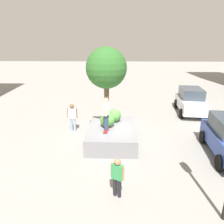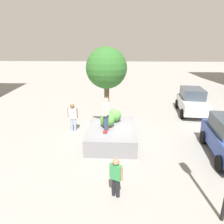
{
  "view_description": "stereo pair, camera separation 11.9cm",
  "coord_description": "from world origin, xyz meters",
  "px_view_note": "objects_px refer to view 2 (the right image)",
  "views": [
    {
      "loc": [
        10.6,
        0.39,
        5.19
      ],
      "look_at": [
        0.23,
        0.03,
        1.77
      ],
      "focal_mm": 32.5,
      "sensor_mm": 36.0,
      "label": 1
    },
    {
      "loc": [
        10.6,
        0.51,
        5.19
      ],
      "look_at": [
        0.23,
        0.03,
        1.77
      ],
      "focal_mm": 32.5,
      "sensor_mm": 36.0,
      "label": 2
    }
  ],
  "objects_px": {
    "bystander_watching": "(73,116)",
    "pedestrian_crossing": "(116,175)",
    "plaza_tree": "(106,69)",
    "skateboard": "(106,130)",
    "planter_ledge": "(112,135)",
    "police_car": "(192,101)",
    "skateboarder": "(106,112)"
  },
  "relations": [
    {
      "from": "police_car",
      "to": "pedestrian_crossing",
      "type": "relative_size",
      "value": 2.91
    },
    {
      "from": "planter_ledge",
      "to": "police_car",
      "type": "bearing_deg",
      "value": 131.71
    },
    {
      "from": "skateboard",
      "to": "skateboarder",
      "type": "height_order",
      "value": "skateboarder"
    },
    {
      "from": "police_car",
      "to": "pedestrian_crossing",
      "type": "bearing_deg",
      "value": -30.47
    },
    {
      "from": "skateboard",
      "to": "skateboarder",
      "type": "bearing_deg",
      "value": 0.0
    },
    {
      "from": "plaza_tree",
      "to": "skateboarder",
      "type": "relative_size",
      "value": 2.47
    },
    {
      "from": "planter_ledge",
      "to": "bystander_watching",
      "type": "xyz_separation_m",
      "value": [
        -1.39,
        -2.51,
        0.6
      ]
    },
    {
      "from": "skateboard",
      "to": "bystander_watching",
      "type": "bearing_deg",
      "value": -130.05
    },
    {
      "from": "skateboarder",
      "to": "police_car",
      "type": "height_order",
      "value": "skateboarder"
    },
    {
      "from": "pedestrian_crossing",
      "to": "bystander_watching",
      "type": "bearing_deg",
      "value": -153.62
    },
    {
      "from": "skateboard",
      "to": "police_car",
      "type": "relative_size",
      "value": 0.19
    },
    {
      "from": "plaza_tree",
      "to": "skateboard",
      "type": "relative_size",
      "value": 5.22
    },
    {
      "from": "planter_ledge",
      "to": "pedestrian_crossing",
      "type": "relative_size",
      "value": 2.41
    },
    {
      "from": "planter_ledge",
      "to": "skateboard",
      "type": "height_order",
      "value": "skateboard"
    },
    {
      "from": "pedestrian_crossing",
      "to": "planter_ledge",
      "type": "bearing_deg",
      "value": -175.52
    },
    {
      "from": "bystander_watching",
      "to": "pedestrian_crossing",
      "type": "height_order",
      "value": "bystander_watching"
    },
    {
      "from": "plaza_tree",
      "to": "pedestrian_crossing",
      "type": "relative_size",
      "value": 2.81
    },
    {
      "from": "skateboarder",
      "to": "skateboard",
      "type": "bearing_deg",
      "value": 0.0
    },
    {
      "from": "pedestrian_crossing",
      "to": "skateboard",
      "type": "bearing_deg",
      "value": -170.85
    },
    {
      "from": "skateboard",
      "to": "pedestrian_crossing",
      "type": "bearing_deg",
      "value": 9.15
    },
    {
      "from": "skateboard",
      "to": "skateboarder",
      "type": "relative_size",
      "value": 0.47
    },
    {
      "from": "bystander_watching",
      "to": "pedestrian_crossing",
      "type": "distance_m",
      "value": 6.41
    },
    {
      "from": "skateboard",
      "to": "pedestrian_crossing",
      "type": "distance_m",
      "value": 3.92
    },
    {
      "from": "skateboarder",
      "to": "bystander_watching",
      "type": "distance_m",
      "value": 3.04
    },
    {
      "from": "skateboard",
      "to": "pedestrian_crossing",
      "type": "height_order",
      "value": "pedestrian_crossing"
    },
    {
      "from": "bystander_watching",
      "to": "pedestrian_crossing",
      "type": "bearing_deg",
      "value": 26.38
    },
    {
      "from": "planter_ledge",
      "to": "skateboarder",
      "type": "xyz_separation_m",
      "value": [
        0.47,
        -0.28,
        1.5
      ]
    },
    {
      "from": "skateboard",
      "to": "bystander_watching",
      "type": "distance_m",
      "value": 2.91
    },
    {
      "from": "skateboarder",
      "to": "pedestrian_crossing",
      "type": "height_order",
      "value": "skateboarder"
    },
    {
      "from": "plaza_tree",
      "to": "skateboarder",
      "type": "distance_m",
      "value": 2.33
    },
    {
      "from": "police_car",
      "to": "skateboarder",
      "type": "bearing_deg",
      "value": -47.2
    },
    {
      "from": "planter_ledge",
      "to": "skateboard",
      "type": "bearing_deg",
      "value": -30.8
    }
  ]
}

